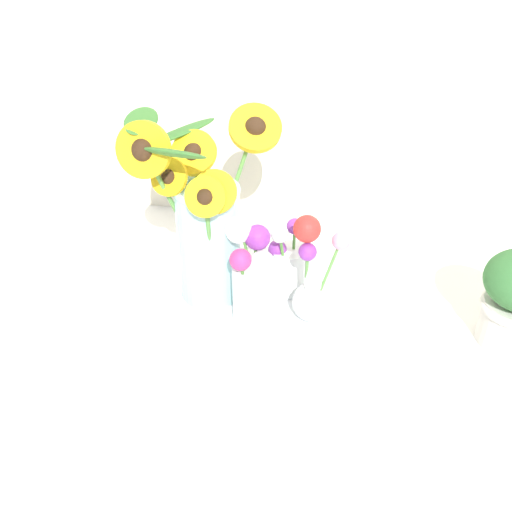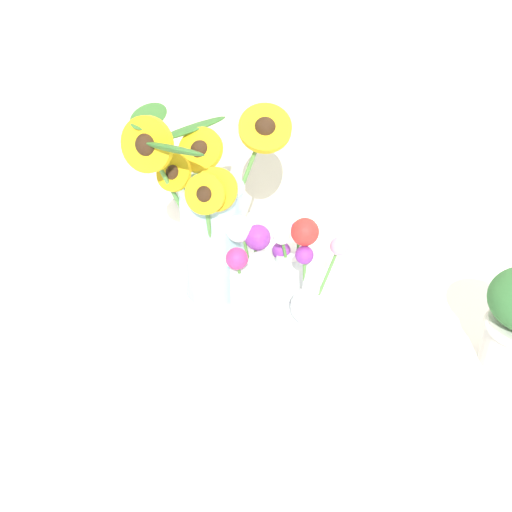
# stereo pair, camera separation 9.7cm
# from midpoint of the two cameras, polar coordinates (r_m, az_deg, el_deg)

# --- Properties ---
(ground_plane) EXTENTS (6.00, 6.00, 0.00)m
(ground_plane) POSITION_cam_midpoint_polar(r_m,az_deg,el_deg) (0.97, -6.04, -10.29)
(ground_plane) COLOR silver
(serving_tray) EXTENTS (0.41, 0.41, 0.02)m
(serving_tray) POSITION_cam_midpoint_polar(r_m,az_deg,el_deg) (1.04, -2.68, -5.69)
(serving_tray) COLOR silver
(serving_tray) RESTS_ON ground_plane
(mason_jar_sunflowers) EXTENTS (0.24, 0.26, 0.34)m
(mason_jar_sunflowers) POSITION_cam_midpoint_polar(r_m,az_deg,el_deg) (1.00, -7.62, 3.21)
(mason_jar_sunflowers) COLOR #9ED1D6
(mason_jar_sunflowers) RESTS_ON serving_tray
(vase_small_center) EXTENTS (0.09, 0.10, 0.18)m
(vase_small_center) POSITION_cam_midpoint_polar(r_m,az_deg,el_deg) (0.97, -3.00, -2.38)
(vase_small_center) COLOR white
(vase_small_center) RESTS_ON serving_tray
(vase_bulb_right) EXTENTS (0.09, 0.07, 0.20)m
(vase_bulb_right) POSITION_cam_midpoint_polar(r_m,az_deg,el_deg) (0.97, 2.57, -2.51)
(vase_bulb_right) COLOR white
(vase_bulb_right) RESTS_ON serving_tray
(vase_small_back) EXTENTS (0.07, 0.08, 0.15)m
(vase_small_back) POSITION_cam_midpoint_polar(r_m,az_deg,el_deg) (1.05, 0.38, -0.82)
(vase_small_back) COLOR white
(vase_small_back) RESTS_ON serving_tray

